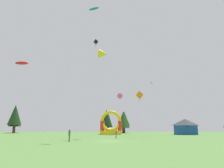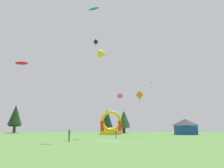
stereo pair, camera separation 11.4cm
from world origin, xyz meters
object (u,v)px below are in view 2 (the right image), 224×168
at_px(kite_teal_parafoil, 94,9).
at_px(person_far_side, 69,134).
at_px(kite_red_parafoil, 22,63).
at_px(kite_orange_diamond, 139,96).
at_px(kite_pink_delta, 120,97).
at_px(person_left_edge, 116,133).
at_px(inflatable_orange_dome, 111,126).
at_px(kite_yellow_delta, 103,54).
at_px(festival_tent, 185,127).
at_px(kite_black_diamond, 95,44).
at_px(kite_white_box, 152,83).

relative_size(kite_teal_parafoil, person_far_side, 12.54).
bearing_deg(kite_red_parafoil, kite_orange_diamond, -4.66).
height_order(kite_pink_delta, person_left_edge, kite_pink_delta).
bearing_deg(inflatable_orange_dome, kite_red_parafoil, -144.63).
relative_size(kite_red_parafoil, kite_yellow_delta, 0.94).
relative_size(kite_pink_delta, kite_orange_diamond, 1.19).
bearing_deg(kite_yellow_delta, kite_teal_parafoil, -98.51).
distance_m(inflatable_orange_dome, festival_tent, 20.66).
bearing_deg(kite_yellow_delta, person_far_side, -113.54).
height_order(kite_teal_parafoil, kite_black_diamond, kite_teal_parafoil).
bearing_deg(kite_pink_delta, kite_red_parafoil, -154.95).
bearing_deg(kite_orange_diamond, kite_yellow_delta, -163.18).
bearing_deg(kite_teal_parafoil, person_far_side, -146.56).
height_order(kite_black_diamond, inflatable_orange_dome, kite_black_diamond).
xyz_separation_m(kite_teal_parafoil, kite_white_box, (12.05, 14.02, -10.92)).
distance_m(kite_yellow_delta, kite_orange_diamond, 11.65).
xyz_separation_m(kite_pink_delta, inflatable_orange_dome, (-2.50, 3.77, -7.96)).
relative_size(kite_black_diamond, kite_orange_diamond, 2.22).
bearing_deg(festival_tent, kite_teal_parafoil, -131.23).
relative_size(kite_red_parafoil, kite_white_box, 1.37).
xyz_separation_m(kite_pink_delta, person_far_side, (-7.82, -25.00, -9.13)).
bearing_deg(kite_black_diamond, festival_tent, 36.21).
xyz_separation_m(kite_red_parafoil, person_left_edge, (22.02, -5.03, -15.79)).
bearing_deg(kite_white_box, kite_orange_diamond, -129.85).
relative_size(kite_orange_diamond, person_left_edge, 6.04).
height_order(person_left_edge, person_far_side, person_far_side).
relative_size(kite_white_box, kite_orange_diamond, 1.34).
bearing_deg(kite_black_diamond, inflatable_orange_dome, 81.00).
bearing_deg(person_left_edge, kite_white_box, 150.92).
bearing_deg(kite_orange_diamond, kite_teal_parafoil, -131.02).
bearing_deg(festival_tent, kite_black_diamond, -143.79).
distance_m(person_far_side, festival_tent, 38.31).
relative_size(kite_pink_delta, person_left_edge, 7.17).
distance_m(kite_yellow_delta, inflatable_orange_dome, 24.14).
xyz_separation_m(kite_yellow_delta, person_left_edge, (2.69, -0.54, -16.28)).
distance_m(kite_black_diamond, person_left_edge, 19.64).
xyz_separation_m(inflatable_orange_dome, festival_tent, (20.65, -0.63, -0.14)).
distance_m(kite_white_box, festival_tent, 18.98).
relative_size(kite_red_parafoil, kite_pink_delta, 1.55).
distance_m(kite_black_diamond, person_far_side, 21.95).
bearing_deg(festival_tent, kite_white_box, -131.84).
height_order(kite_red_parafoil, kite_orange_diamond, kite_red_parafoil).
xyz_separation_m(kite_black_diamond, person_left_edge, (4.47, -1.68, -19.05)).
bearing_deg(kite_yellow_delta, inflatable_orange_dome, 86.85).
xyz_separation_m(kite_yellow_delta, person_far_side, (-4.28, -9.82, -16.08)).
distance_m(kite_white_box, kite_orange_diamond, 6.18).
xyz_separation_m(kite_yellow_delta, festival_tent, (21.69, 18.32, -15.05)).
xyz_separation_m(person_far_side, inflatable_orange_dome, (5.32, 28.77, 1.18)).
bearing_deg(kite_black_diamond, person_left_edge, -20.57).
distance_m(kite_teal_parafoil, person_left_edge, 23.53).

